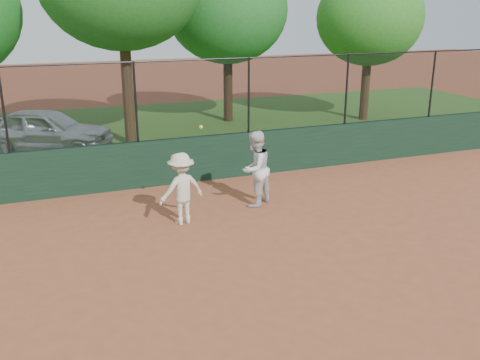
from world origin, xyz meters
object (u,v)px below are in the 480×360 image
object	(u,v)px
player_main	(181,189)
tree_4	(370,18)
tree_3	(227,10)
parked_car	(46,130)
player_second	(255,169)

from	to	relation	value
player_main	tree_4	bearing A→B (deg)	39.32
player_main	tree_3	size ratio (longest dim) A/B	0.34
tree_3	tree_4	world-z (taller)	tree_3
player_main	tree_3	xyz separation A→B (m)	(4.56, 9.79, 3.52)
player_main	parked_car	bearing A→B (deg)	108.84
tree_3	parked_car	bearing A→B (deg)	-160.27
parked_car	player_second	distance (m)	8.07
parked_car	tree_4	distance (m)	12.80
player_main	tree_4	world-z (taller)	tree_4
tree_3	tree_4	xyz separation A→B (m)	(5.30, -1.71, -0.30)
tree_4	player_second	bearing A→B (deg)	-136.37
parked_car	tree_4	xyz separation A→B (m)	(12.34, 0.81, 3.31)
tree_4	tree_3	bearing A→B (deg)	162.13
parked_car	player_second	size ratio (longest dim) A/B	2.32
player_second	tree_4	xyz separation A→B (m)	(7.98, 7.61, 3.12)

